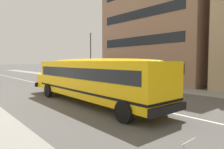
# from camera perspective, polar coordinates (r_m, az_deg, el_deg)

# --- Properties ---
(ground_plane) EXTENTS (400.00, 400.00, 0.00)m
(ground_plane) POSITION_cam_1_polar(r_m,az_deg,el_deg) (13.29, 2.37, -7.73)
(ground_plane) COLOR #54514F
(sidewalk_far) EXTENTS (120.00, 3.00, 0.01)m
(sidewalk_far) POSITION_cam_1_polar(r_m,az_deg,el_deg) (19.45, 19.67, -4.29)
(sidewalk_far) COLOR gray
(sidewalk_far) RESTS_ON ground_plane
(lane_centreline) EXTENTS (110.00, 0.16, 0.01)m
(lane_centreline) POSITION_cam_1_polar(r_m,az_deg,el_deg) (13.29, 2.37, -7.72)
(lane_centreline) COLOR silver
(lane_centreline) RESTS_ON ground_plane
(school_bus) EXTENTS (12.66, 3.09, 2.82)m
(school_bus) POSITION_cam_1_polar(r_m,az_deg,el_deg) (12.63, -5.99, -0.66)
(school_bus) COLOR yellow
(school_bus) RESTS_ON ground_plane
(parked_car_dark_blue_by_entrance) EXTENTS (3.95, 1.98, 1.64)m
(parked_car_dark_blue_by_entrance) POSITION_cam_1_polar(r_m,az_deg,el_deg) (34.29, -16.41, 0.54)
(parked_car_dark_blue_by_entrance) COLOR navy
(parked_car_dark_blue_by_entrance) RESTS_ON ground_plane
(parked_car_maroon_past_driveway) EXTENTS (3.90, 1.89, 1.64)m
(parked_car_maroon_past_driveway) POSITION_cam_1_polar(r_m,az_deg,el_deg) (25.17, -7.14, -0.42)
(parked_car_maroon_past_driveway) COLOR maroon
(parked_car_maroon_past_driveway) RESTS_ON ground_plane
(street_lamp) EXTENTS (0.44, 0.44, 6.80)m
(street_lamp) POSITION_cam_1_polar(r_m,az_deg,el_deg) (28.42, -6.13, 7.05)
(street_lamp) COLOR #38383D
(street_lamp) RESTS_ON ground_plane
(apartment_block_far_left) EXTENTS (14.42, 10.24, 16.50)m
(apartment_block_far_left) POSITION_cam_1_polar(r_m,az_deg,el_deg) (29.05, 14.65, 14.71)
(apartment_block_far_left) COLOR #93705B
(apartment_block_far_left) RESTS_ON ground_plane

